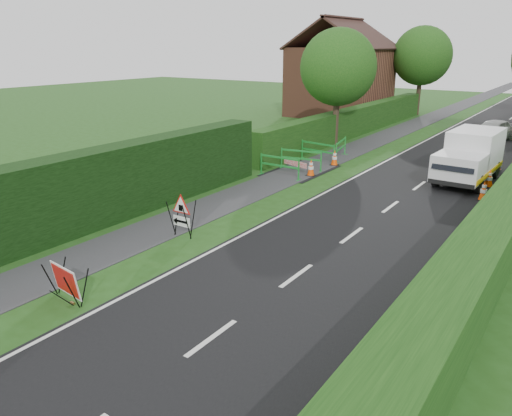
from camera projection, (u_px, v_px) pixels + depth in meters
The scene contains 23 objects.
ground at pixel (198, 267), 13.54m from camera, with size 120.00×120.00×0.00m, color #204614.
road_surface at pixel (509, 120), 39.69m from camera, with size 6.00×90.00×0.02m, color black.
footpath at pixel (439, 115), 42.63m from camera, with size 2.00×90.00×0.02m, color #2D2D30.
hedge_west_near at pixel (81, 230), 16.22m from camera, with size 1.10×18.00×2.50m, color black.
hedge_west_far at pixel (355, 134), 33.49m from camera, with size 1.00×24.00×1.80m, color #14380F.
house_west at pixel (340, 80), 41.54m from camera, with size 7.50×7.40×7.88m.
tree_nw at pixel (338, 67), 28.74m from camera, with size 4.40×4.40×6.70m.
tree_fw at pixel (422, 56), 41.19m from camera, with size 4.80×4.80×7.24m.
red_rect_sign at pixel (65, 281), 11.58m from camera, with size 1.11×0.75×0.89m.
triangle_sign at pixel (180, 212), 15.37m from camera, with size 0.82×0.82×1.19m.
works_van at pixel (470, 155), 21.65m from camera, with size 2.08×4.88×2.19m.
traffic_cone_0 at pixel (484, 191), 19.19m from camera, with size 0.38×0.38×0.79m.
traffic_cone_1 at pixel (490, 178), 20.97m from camera, with size 0.38×0.38×0.79m.
traffic_cone_2 at pixel (498, 162), 23.82m from camera, with size 0.38×0.38×0.79m.
traffic_cone_3 at pixel (311, 167), 22.79m from camera, with size 0.38×0.38×0.79m.
traffic_cone_4 at pixel (335, 158), 24.76m from camera, with size 0.38×0.38×0.79m.
ped_barrier_0 at pixel (280, 164), 22.43m from camera, with size 2.07×0.38×1.00m.
ped_barrier_1 at pixel (301, 157), 23.79m from camera, with size 2.09×0.68×1.00m.
ped_barrier_2 at pixel (318, 149), 25.55m from camera, with size 2.09×0.66×1.00m.
ped_barrier_3 at pixel (341, 147), 26.21m from camera, with size 0.76×2.09×1.00m.
redwhite_plank at pixel (295, 173), 23.46m from camera, with size 1.50×0.04×0.25m, color red.
litter_can at pixel (73, 304), 11.59m from camera, with size 0.07×0.07×0.12m, color #BF7F4C.
hatchback_car at pixel (493, 130), 30.96m from camera, with size 1.56×3.89×1.33m, color silver.
Camera 1 is at (8.26, -9.34, 5.76)m, focal length 35.00 mm.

